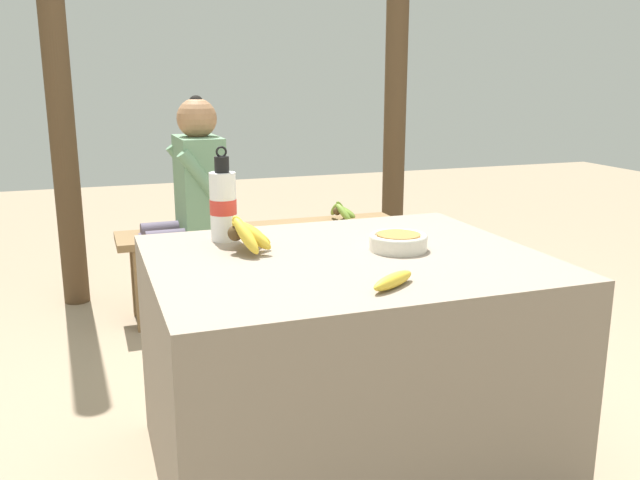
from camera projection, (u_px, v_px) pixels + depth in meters
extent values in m
plane|color=gray|center=(343.00, 466.00, 2.16)|extent=(12.00, 12.00, 0.00)
cube|color=gray|center=(344.00, 365.00, 2.08)|extent=(1.14, 0.93, 0.70)
sphere|color=#4C381E|center=(235.00, 233.00, 2.01)|extent=(0.05, 0.05, 0.05)
ellipsoid|color=gold|center=(246.00, 236.00, 1.97)|extent=(0.09, 0.13, 0.12)
ellipsoid|color=gold|center=(252.00, 235.00, 1.99)|extent=(0.14, 0.11, 0.11)
ellipsoid|color=gold|center=(252.00, 233.00, 2.03)|extent=(0.13, 0.03, 0.10)
ellipsoid|color=gold|center=(248.00, 231.00, 2.06)|extent=(0.15, 0.12, 0.11)
ellipsoid|color=gold|center=(240.00, 228.00, 2.07)|extent=(0.10, 0.15, 0.13)
cylinder|color=silver|center=(398.00, 243.00, 2.05)|extent=(0.18, 0.18, 0.04)
torus|color=silver|center=(398.00, 237.00, 2.05)|extent=(0.18, 0.18, 0.02)
cylinder|color=olive|center=(398.00, 236.00, 2.05)|extent=(0.13, 0.13, 0.01)
cylinder|color=white|center=(223.00, 207.00, 2.15)|extent=(0.08, 0.08, 0.22)
cylinder|color=red|center=(223.00, 207.00, 2.15)|extent=(0.09, 0.09, 0.05)
cylinder|color=black|center=(222.00, 165.00, 2.12)|extent=(0.05, 0.05, 0.05)
torus|color=black|center=(221.00, 152.00, 2.11)|extent=(0.04, 0.01, 0.04)
ellipsoid|color=gold|center=(394.00, 280.00, 1.69)|extent=(0.16, 0.12, 0.04)
cube|color=brown|center=(264.00, 230.00, 3.52)|extent=(1.49, 0.32, 0.04)
cube|color=brown|center=(142.00, 290.00, 3.26)|extent=(0.06, 0.06, 0.41)
cube|color=brown|center=(385.00, 266.00, 3.67)|extent=(0.06, 0.06, 0.41)
cube|color=brown|center=(137.00, 277.00, 3.48)|extent=(0.06, 0.06, 0.41)
cube|color=brown|center=(368.00, 255.00, 3.89)|extent=(0.06, 0.06, 0.41)
cylinder|color=#564C60|center=(155.00, 286.00, 3.26)|extent=(0.09, 0.09, 0.44)
cylinder|color=#564C60|center=(178.00, 238.00, 3.25)|extent=(0.30, 0.10, 0.09)
cylinder|color=#564C60|center=(150.00, 276.00, 3.43)|extent=(0.09, 0.09, 0.44)
cylinder|color=#564C60|center=(171.00, 230.00, 3.42)|extent=(0.30, 0.10, 0.09)
cube|color=slate|center=(200.00, 186.00, 3.33)|extent=(0.21, 0.35, 0.48)
cylinder|color=slate|center=(199.00, 175.00, 3.15)|extent=(0.20, 0.07, 0.25)
cylinder|color=slate|center=(187.00, 166.00, 3.44)|extent=(0.20, 0.07, 0.25)
sphere|color=#9E704C|center=(197.00, 118.00, 3.25)|extent=(0.19, 0.19, 0.19)
sphere|color=black|center=(196.00, 103.00, 3.23)|extent=(0.07, 0.07, 0.07)
sphere|color=#4C381E|center=(337.00, 211.00, 3.64)|extent=(0.04, 0.04, 0.04)
ellipsoid|color=olive|center=(343.00, 213.00, 3.60)|extent=(0.08, 0.13, 0.11)
ellipsoid|color=olive|center=(345.00, 212.00, 3.62)|extent=(0.12, 0.11, 0.08)
ellipsoid|color=olive|center=(346.00, 212.00, 3.64)|extent=(0.13, 0.07, 0.09)
ellipsoid|color=olive|center=(345.00, 211.00, 3.67)|extent=(0.15, 0.07, 0.10)
ellipsoid|color=olive|center=(341.00, 209.00, 3.69)|extent=(0.12, 0.12, 0.12)
ellipsoid|color=olive|center=(335.00, 209.00, 3.69)|extent=(0.05, 0.14, 0.11)
cylinder|color=#4C3823|center=(54.00, 43.00, 3.40)|extent=(0.13, 0.13, 2.74)
cylinder|color=#4C3823|center=(397.00, 47.00, 4.01)|extent=(0.13, 0.13, 2.74)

